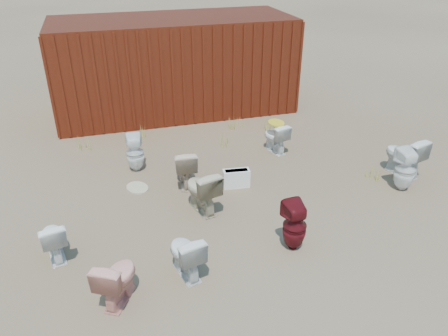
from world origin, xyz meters
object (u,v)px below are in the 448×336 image
object	(u,v)px
toilet_front_a	(53,239)
toilet_back_beige_left	(185,167)
toilet_front_pink	(117,279)
toilet_front_c	(186,254)
shipping_container	(174,65)
toilet_front_e	(404,156)
toilet_back_a	(135,153)
toilet_back_yellowlid	(275,137)
toilet_back_e	(405,170)
toilet_front_maroon	(294,226)
loose_tank	(236,178)
toilet_back_beige_right	(202,190)

from	to	relation	value
toilet_front_a	toilet_back_beige_left	bearing A→B (deg)	-157.28
toilet_front_pink	toilet_front_c	distance (m)	0.97
shipping_container	toilet_front_a	world-z (taller)	shipping_container
toilet_front_c	toilet_front_e	xyz separation A→B (m)	(4.71, 1.63, 0.06)
toilet_back_a	toilet_back_yellowlid	xyz separation A→B (m)	(3.02, 0.01, -0.05)
toilet_front_a	toilet_back_e	world-z (taller)	toilet_back_e
toilet_front_e	toilet_back_a	bearing A→B (deg)	-32.87
toilet_front_a	toilet_front_maroon	bearing A→B (deg)	156.00
toilet_front_pink	toilet_back_beige_left	distance (m)	3.05
toilet_front_pink	loose_tank	bearing A→B (deg)	-105.21
toilet_back_yellowlid	toilet_back_a	bearing A→B (deg)	-12.70
toilet_front_c	loose_tank	size ratio (longest dim) A/B	1.39
toilet_front_c	loose_tank	bearing A→B (deg)	-136.26
toilet_front_maroon	toilet_front_e	xyz separation A→B (m)	(3.02, 1.51, 0.01)
shipping_container	loose_tank	xyz separation A→B (m)	(0.30, -4.40, -1.02)
toilet_front_c	toilet_front_e	world-z (taller)	toilet_front_e
toilet_front_a	toilet_front_e	world-z (taller)	toilet_front_e
toilet_back_e	toilet_front_a	bearing A→B (deg)	2.06
toilet_back_beige_right	toilet_back_yellowlid	xyz separation A→B (m)	(2.09, 1.79, -0.07)
toilet_front_maroon	toilet_back_a	bearing A→B (deg)	-61.66
shipping_container	toilet_front_pink	xyz separation A→B (m)	(-2.05, -6.72, -0.85)
loose_tank	toilet_front_maroon	bearing A→B (deg)	-75.60
toilet_front_e	toilet_back_beige_left	bearing A→B (deg)	-25.67
toilet_front_a	toilet_back_yellowlid	world-z (taller)	toilet_back_yellowlid
toilet_front_c	loose_tank	distance (m)	2.53
toilet_front_pink	loose_tank	size ratio (longest dim) A/B	1.40
toilet_front_pink	toilet_back_beige_left	bearing A→B (deg)	-88.36
shipping_container	loose_tank	distance (m)	4.52
toilet_back_a	toilet_back_e	distance (m)	5.17
toilet_front_pink	toilet_back_a	distance (m)	3.58
toilet_front_maroon	toilet_back_beige_left	distance (m)	2.61
toilet_front_maroon	loose_tank	world-z (taller)	toilet_front_maroon
shipping_container	toilet_front_c	xyz separation A→B (m)	(-1.11, -6.49, -0.85)
shipping_container	toilet_back_beige_left	bearing A→B (deg)	-98.40
toilet_front_c	toilet_back_beige_left	xyz separation A→B (m)	(0.51, 2.45, 0.03)
loose_tank	toilet_back_beige_left	bearing A→B (deg)	164.65
toilet_front_e	toilet_back_a	xyz separation A→B (m)	(-5.04, 1.66, -0.02)
toilet_front_e	toilet_back_e	distance (m)	0.61
toilet_back_a	toilet_back_beige_left	xyz separation A→B (m)	(0.84, -0.84, -0.01)
toilet_front_e	toilet_back_e	xyz separation A→B (m)	(-0.34, -0.50, 0.00)
toilet_front_pink	toilet_back_beige_left	size ratio (longest dim) A/B	0.93
toilet_back_a	toilet_front_maroon	bearing A→B (deg)	126.10
toilet_front_maroon	toilet_front_e	distance (m)	3.38
toilet_front_c	toilet_front_e	distance (m)	4.98
shipping_container	toilet_front_e	distance (m)	6.10
toilet_front_e	toilet_back_yellowlid	xyz separation A→B (m)	(-2.02, 1.67, -0.08)
toilet_back_e	toilet_back_beige_right	bearing A→B (deg)	-5.76
toilet_front_c	toilet_back_beige_left	bearing A→B (deg)	-114.08
toilet_front_c	toilet_front_e	bearing A→B (deg)	-173.17
toilet_front_e	loose_tank	size ratio (longest dim) A/B	1.63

